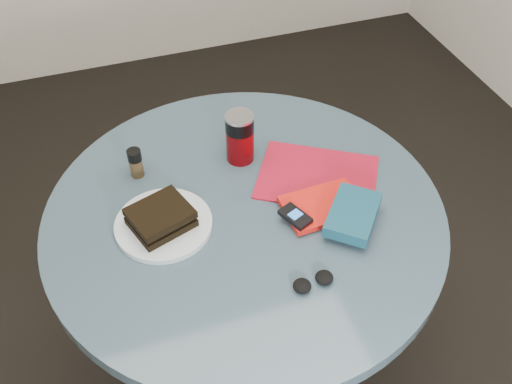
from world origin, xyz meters
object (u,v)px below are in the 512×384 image
object	(u,v)px
table	(245,250)
magazine	(317,177)
pepper_grinder	(136,163)
red_book	(322,206)
soda_can	(240,137)
headphones	(313,282)
novel	(353,214)
mp3_player	(295,216)
plate	(164,224)
sandwich	(161,217)

from	to	relation	value
table	magazine	world-z (taller)	magazine
pepper_grinder	red_book	world-z (taller)	pepper_grinder
pepper_grinder	red_book	size ratio (longest dim) A/B	0.44
soda_can	headphones	bearing A→B (deg)	-87.05
soda_can	novel	xyz separation A→B (m)	(0.18, -0.32, -0.04)
table	soda_can	size ratio (longest dim) A/B	6.97
mp3_player	pepper_grinder	bearing A→B (deg)	137.94
soda_can	pepper_grinder	xyz separation A→B (m)	(-0.28, 0.02, -0.03)
table	novel	size ratio (longest dim) A/B	6.16
plate	soda_can	world-z (taller)	soda_can
sandwich	headphones	distance (m)	0.39
red_book	plate	bearing A→B (deg)	166.74
red_book	headphones	distance (m)	0.23
soda_can	novel	world-z (taller)	soda_can
novel	headphones	bearing A→B (deg)	170.74
novel	soda_can	bearing A→B (deg)	69.64
sandwich	table	bearing A→B (deg)	-0.63
table	magazine	size ratio (longest dim) A/B	3.28
sandwich	mp3_player	bearing A→B (deg)	-16.27
sandwich	headphones	xyz separation A→B (m)	(0.28, -0.27, -0.03)
soda_can	pepper_grinder	world-z (taller)	soda_can
mp3_player	headphones	size ratio (longest dim) A/B	0.90
headphones	novel	bearing A→B (deg)	40.57
mp3_player	magazine	bearing A→B (deg)	48.75
soda_can	magazine	size ratio (longest dim) A/B	0.47
sandwich	soda_can	size ratio (longest dim) A/B	1.17
plate	pepper_grinder	distance (m)	0.21
red_book	soda_can	bearing A→B (deg)	115.30
plate	red_book	world-z (taller)	red_book
sandwich	magazine	distance (m)	0.43
red_book	headphones	size ratio (longest dim) A/B	1.93
table	headphones	bearing A→B (deg)	-75.02
soda_can	table	bearing A→B (deg)	-104.53
sandwich	red_book	xyz separation A→B (m)	(0.39, -0.07, -0.03)
novel	mp3_player	world-z (taller)	novel
table	soda_can	xyz separation A→B (m)	(0.05, 0.19, 0.24)
red_book	mp3_player	world-z (taller)	mp3_player
red_book	novel	size ratio (longest dim) A/B	1.18
novel	mp3_player	bearing A→B (deg)	110.67
sandwich	red_book	distance (m)	0.40
pepper_grinder	sandwich	bearing A→B (deg)	-84.08
sandwich	soda_can	bearing A→B (deg)	35.71
pepper_grinder	magazine	bearing A→B (deg)	-20.15
magazine	red_book	xyz separation A→B (m)	(-0.03, -0.11, 0.01)
red_book	novel	distance (m)	0.09
table	novel	world-z (taller)	novel
plate	soda_can	bearing A→B (deg)	35.49
sandwich	soda_can	xyz separation A→B (m)	(0.26, 0.18, 0.03)
table	soda_can	world-z (taller)	soda_can
plate	headphones	distance (m)	0.39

